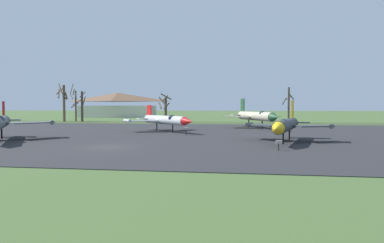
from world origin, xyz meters
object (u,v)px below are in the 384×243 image
object	(u,v)px
jet_fighter_front_left	(286,125)
jet_fighter_rear_center	(256,116)
info_placard_front_left	(279,144)
visitor_building	(118,105)
info_placard_rear_center	(278,127)
info_placard_rear_left	(186,130)
jet_fighter_rear_left	(166,120)

from	to	relation	value
jet_fighter_front_left	jet_fighter_rear_center	xyz separation A→B (m)	(-2.23, 22.91, 0.34)
jet_fighter_front_left	info_placard_front_left	xyz separation A→B (m)	(-1.42, -7.05, -1.24)
info_placard_front_left	visitor_building	world-z (taller)	visitor_building
jet_fighter_front_left	info_placard_rear_center	size ratio (longest dim) A/B	12.02
jet_fighter_rear_center	info_placard_front_left	bearing A→B (deg)	-88.44
info_placard_rear_center	info_placard_rear_left	size ratio (longest dim) A/B	0.98
jet_fighter_front_left	info_placard_rear_center	distance (m)	15.19
visitor_building	jet_fighter_rear_left	bearing A→B (deg)	-64.47
jet_fighter_rear_center	info_placard_rear_center	bearing A→B (deg)	-69.48
info_placard_front_left	info_placard_rear_center	world-z (taller)	info_placard_rear_center
jet_fighter_front_left	visitor_building	xyz separation A→B (m)	(-48.47, 81.67, 2.54)
jet_fighter_rear_center	info_placard_rear_left	xyz separation A→B (m)	(-9.22, -16.22, -1.45)
jet_fighter_rear_center	visitor_building	size ratio (longest dim) A/B	0.53
info_placard_front_left	jet_fighter_rear_left	xyz separation A→B (m)	(-13.98, 19.47, 1.23)
info_placard_rear_center	info_placard_front_left	bearing A→B (deg)	-95.40
jet_fighter_front_left	jet_fighter_rear_center	size ratio (longest dim) A/B	0.88
info_placard_front_left	jet_fighter_rear_center	world-z (taller)	jet_fighter_rear_center
info_placard_rear_center	jet_fighter_front_left	bearing A→B (deg)	-92.57
info_placard_front_left	jet_fighter_rear_left	distance (m)	24.00
info_placard_front_left	info_placard_rear_left	xyz separation A→B (m)	(-10.03, 13.74, 0.13)
jet_fighter_rear_left	info_placard_front_left	bearing A→B (deg)	-54.31
jet_fighter_rear_left	info_placard_rear_left	bearing A→B (deg)	-55.43
jet_fighter_front_left	jet_fighter_rear_left	distance (m)	19.79
jet_fighter_rear_center	info_placard_rear_left	distance (m)	18.71
info_placard_rear_center	info_placard_rear_left	xyz separation A→B (m)	(-12.13, -8.44, 0.01)
jet_fighter_rear_center	visitor_building	bearing A→B (deg)	128.20
info_placard_front_left	jet_fighter_rear_left	world-z (taller)	jet_fighter_rear_left
info_placard_front_left	info_placard_rear_center	size ratio (longest dim) A/B	0.84
info_placard_rear_center	visitor_building	xyz separation A→B (m)	(-49.15, 66.54, 3.66)
info_placard_front_left	info_placard_rear_left	world-z (taller)	info_placard_rear_left
jet_fighter_rear_left	info_placard_rear_left	world-z (taller)	jet_fighter_rear_left
info_placard_front_left	jet_fighter_front_left	bearing A→B (deg)	78.62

